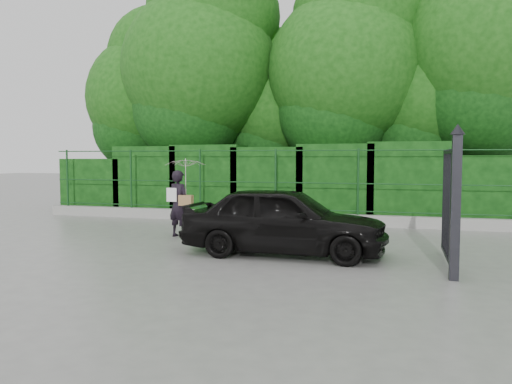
# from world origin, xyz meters

# --- Properties ---
(ground) EXTENTS (80.00, 80.00, 0.00)m
(ground) POSITION_xyz_m (0.00, 0.00, 0.00)
(ground) COLOR gray
(kerb) EXTENTS (14.00, 0.25, 0.30)m
(kerb) POSITION_xyz_m (0.00, 4.50, 0.15)
(kerb) COLOR #9E9E99
(kerb) RESTS_ON ground
(fence) EXTENTS (14.13, 0.06, 1.80)m
(fence) POSITION_xyz_m (0.22, 4.50, 1.20)
(fence) COLOR #143F19
(fence) RESTS_ON kerb
(hedge) EXTENTS (14.20, 1.20, 2.29)m
(hedge) POSITION_xyz_m (0.06, 5.50, 1.07)
(hedge) COLOR black
(hedge) RESTS_ON ground
(trees) EXTENTS (17.10, 6.15, 8.08)m
(trees) POSITION_xyz_m (1.14, 7.74, 4.62)
(trees) COLOR black
(trees) RESTS_ON ground
(gate) EXTENTS (0.22, 2.33, 2.36)m
(gate) POSITION_xyz_m (4.60, -0.72, 1.19)
(gate) COLOR black
(gate) RESTS_ON ground
(woman) EXTENTS (0.95, 0.97, 1.85)m
(woman) POSITION_xyz_m (-1.06, 1.46, 1.22)
(woman) COLOR black
(woman) RESTS_ON ground
(car) EXTENTS (3.93, 1.65, 1.33)m
(car) POSITION_xyz_m (1.68, 0.03, 0.66)
(car) COLOR black
(car) RESTS_ON ground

